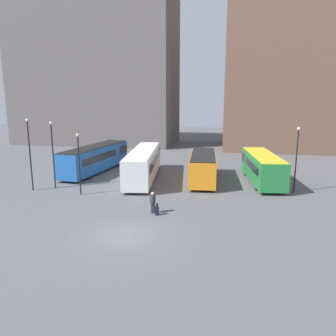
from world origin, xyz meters
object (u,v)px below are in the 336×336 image
bus_1 (144,163)px  traveler (153,201)px  bus_2 (203,166)px  bus_3 (262,167)px  lamp_post_3 (79,159)px  suitcase (157,211)px  lamp_post_2 (53,150)px  lamp_post_0 (30,150)px  lamp_post_1 (297,155)px  bus_0 (96,157)px

bus_1 → traveler: (3.53, -10.21, -0.74)m
bus_2 → bus_3: size_ratio=0.91×
bus_3 → lamp_post_3: (-16.06, -7.80, 1.64)m
suitcase → lamp_post_2: lamp_post_2 is taller
bus_2 → lamp_post_0: 16.67m
bus_3 → lamp_post_1: (2.58, -3.32, 1.88)m
suitcase → lamp_post_0: size_ratio=0.14×
bus_2 → suitcase: bus_2 is taller
bus_0 → lamp_post_3: 9.76m
lamp_post_2 → lamp_post_1: bearing=7.3°
traveler → lamp_post_2: (-10.85, 5.04, 2.69)m
bus_1 → lamp_post_0: (-8.89, -6.37, 2.12)m
bus_0 → bus_1: bus_1 is taller
suitcase → lamp_post_2: size_ratio=0.15×
traveler → bus_1: bearing=-1.9°
bus_2 → lamp_post_0: (-15.10, -6.69, 2.29)m
suitcase → bus_1: bearing=-0.5°
lamp_post_1 → lamp_post_3: (-18.63, -4.48, -0.25)m
bus_3 → traveler: bus_3 is taller
lamp_post_1 → lamp_post_3: lamp_post_1 is taller
suitcase → lamp_post_0: 13.92m
bus_0 → lamp_post_1: bearing=-97.2°
bus_1 → bus_3: bearing=-93.4°
bus_3 → lamp_post_0: size_ratio=1.54×
bus_0 → bus_1: bearing=-105.3°
traveler → suitcase: traveler is taller
lamp_post_1 → bus_3: bearing=127.8°
suitcase → bus_2: bearing=-32.8°
bus_1 → bus_3: 12.21m
bus_3 → bus_0: bearing=77.3°
bus_1 → traveler: bus_1 is taller
suitcase → lamp_post_2: 12.90m
bus_1 → bus_3: (12.16, 1.00, -0.13)m
suitcase → bus_3: bearing=-56.5°
bus_1 → lamp_post_3: (-3.89, -6.81, 1.51)m
lamp_post_1 → lamp_post_2: (-22.06, -2.84, 0.20)m
bus_2 → bus_0: bearing=75.6°
lamp_post_0 → lamp_post_1: size_ratio=1.12×
traveler → lamp_post_1: size_ratio=0.28×
traveler → lamp_post_2: size_ratio=0.26×
suitcase → lamp_post_3: size_ratio=0.17×
bus_0 → bus_2: bus_0 is taller
suitcase → bus_0: bearing=17.7°
bus_0 → lamp_post_2: 7.94m
lamp_post_0 → lamp_post_3: lamp_post_0 is taller
traveler → lamp_post_3: lamp_post_3 is taller
bus_0 → traveler: bearing=-136.2°
bus_1 → lamp_post_1: size_ratio=2.15×
bus_2 → bus_1: bearing=88.2°
bus_3 → lamp_post_0: 22.42m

